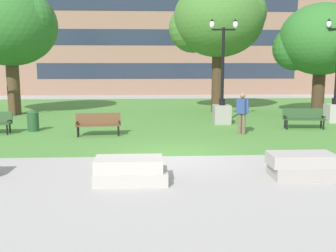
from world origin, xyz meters
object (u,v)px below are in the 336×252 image
Objects in this scene: person_bystander_near_lawn at (242,111)px; park_bench_near_right at (98,123)px; park_bench_near_left at (304,117)px; concrete_block_left at (130,171)px; lamp_post_center at (335,102)px; lamp_post_right at (222,103)px; concrete_block_right at (304,166)px; trash_bin at (33,120)px.

park_bench_near_right is at bearing 179.96° from person_bystander_near_lawn.
park_bench_near_left is 1.00× the size of park_bench_near_right.
lamp_post_center is at bearing 44.29° from concrete_block_left.
park_bench_near_left is at bearing -26.32° from lamp_post_right.
concrete_block_right is (4.46, 0.25, 0.00)m from concrete_block_left.
park_bench_near_right is 6.29m from lamp_post_right.
concrete_block_right is 6.17m from person_bystander_near_lawn.
person_bystander_near_lawn is (-5.36, -3.05, -0.05)m from lamp_post_center.
lamp_post_right is 8.69m from trash_bin.
lamp_post_right is (-3.37, 1.67, 0.49)m from park_bench_near_left.
concrete_block_left is 8.82m from trash_bin.
lamp_post_right reaches higher than park_bench_near_left.
park_bench_near_right is at bearing -172.30° from park_bench_near_left.
lamp_post_right is at bearing -178.22° from lamp_post_center.
park_bench_near_left is 0.37× the size of lamp_post_center.
lamp_post_right is at bearing 11.07° from trash_bin.
park_bench_near_right is at bearing 103.67° from concrete_block_left.
lamp_post_right is at bearing 92.82° from concrete_block_right.
concrete_block_left is at bearing -134.23° from park_bench_near_left.
park_bench_near_right is at bearing 134.44° from concrete_block_right.
park_bench_near_right is 11.64m from lamp_post_center.
concrete_block_left is 0.98× the size of park_bench_near_right.
lamp_post_center is at bearing 60.47° from concrete_block_right.
lamp_post_center reaches higher than concrete_block_right.
concrete_block_left is 4.47m from concrete_block_right.
lamp_post_center reaches higher than person_bystander_near_lawn.
person_bystander_near_lawn is at bearing -158.50° from park_bench_near_left.
concrete_block_right is at bearing -111.72° from park_bench_near_left.
park_bench_near_left is 11.88m from trash_bin.
park_bench_near_left is at bearing 7.70° from park_bench_near_right.
concrete_block_left is 0.36× the size of lamp_post_center.
concrete_block_left is 0.98× the size of park_bench_near_left.
concrete_block_right is at bearing -119.53° from lamp_post_center.
park_bench_near_right is at bearing -22.41° from trash_bin.
concrete_block_right is 11.58m from trash_bin.
trash_bin is (-14.16, -1.84, -0.53)m from lamp_post_center.
lamp_post_center reaches higher than park_bench_near_left.
trash_bin reaches higher than concrete_block_left.
concrete_block_left and concrete_block_right have the same top height.
trash_bin reaches higher than park_bench_near_left.
park_bench_near_left is 3.79m from lamp_post_right.
person_bystander_near_lawn is (5.86, -0.00, 0.44)m from park_bench_near_right.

